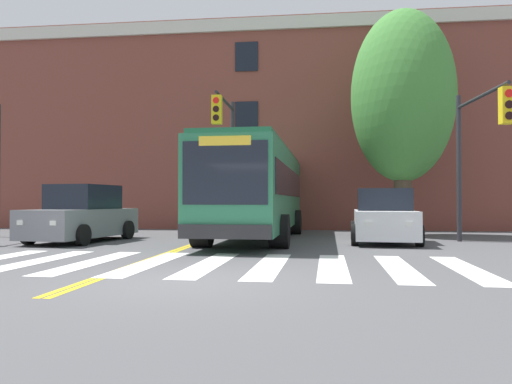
% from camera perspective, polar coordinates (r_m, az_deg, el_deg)
% --- Properties ---
extents(ground_plane, '(120.00, 120.00, 0.00)m').
position_cam_1_polar(ground_plane, '(8.72, -8.34, -10.08)').
color(ground_plane, '#4C4C4F').
extents(crosswalk, '(11.32, 4.58, 0.01)m').
position_cam_1_polar(crosswalk, '(10.94, -5.45, -8.21)').
color(crosswalk, white).
rests_on(crosswalk, ground).
extents(lane_line_yellow_inner, '(0.12, 36.00, 0.01)m').
position_cam_1_polar(lane_line_yellow_inner, '(24.95, -2.16, -4.17)').
color(lane_line_yellow_inner, gold).
rests_on(lane_line_yellow_inner, ground).
extents(lane_line_yellow_outer, '(0.12, 36.00, 0.01)m').
position_cam_1_polar(lane_line_yellow_outer, '(24.92, -1.79, -4.17)').
color(lane_line_yellow_outer, gold).
rests_on(lane_line_yellow_outer, ground).
extents(city_bus, '(3.04, 11.65, 3.25)m').
position_cam_1_polar(city_bus, '(18.08, 0.17, 0.31)').
color(city_bus, '#28704C').
rests_on(city_bus, ground).
extents(car_grey_near_lane, '(2.51, 4.76, 1.92)m').
position_cam_1_polar(car_grey_near_lane, '(17.85, -19.24, -2.60)').
color(car_grey_near_lane, slate).
rests_on(car_grey_near_lane, ground).
extents(car_white_far_lane, '(2.33, 4.37, 1.77)m').
position_cam_1_polar(car_white_far_lane, '(17.00, 14.39, -2.89)').
color(car_white_far_lane, white).
rests_on(car_white_far_lane, ground).
extents(traffic_light_near_corner, '(0.56, 3.74, 4.96)m').
position_cam_1_polar(traffic_light_near_corner, '(16.89, 24.02, 5.82)').
color(traffic_light_near_corner, '#28282D').
rests_on(traffic_light_near_corner, ground).
extents(traffic_light_overhead, '(0.34, 3.46, 5.46)m').
position_cam_1_polar(traffic_light_overhead, '(19.31, -3.40, 5.99)').
color(traffic_light_overhead, '#28282D').
rests_on(traffic_light_overhead, ground).
extents(street_tree_curbside_large, '(5.50, 5.43, 8.89)m').
position_cam_1_polar(street_tree_curbside_large, '(20.69, 16.38, 10.39)').
color(street_tree_curbside_large, '#4C3D2D').
rests_on(street_tree_curbside_large, ground).
extents(building_facade, '(35.44, 9.69, 10.23)m').
position_cam_1_polar(building_facade, '(28.74, 0.25, 6.47)').
color(building_facade, brown).
rests_on(building_facade, ground).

